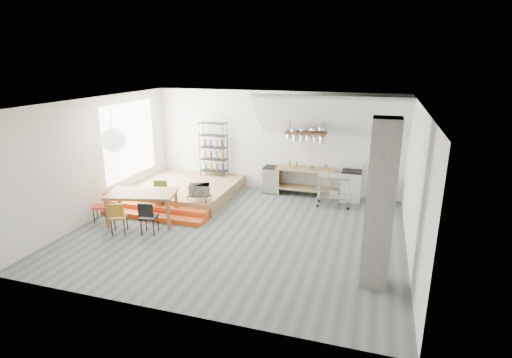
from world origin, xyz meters
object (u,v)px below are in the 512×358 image
(stove, at_px, (351,185))
(dining_table, at_px, (142,196))
(mini_fridge, at_px, (272,179))
(rolling_cart, at_px, (334,186))

(stove, bearing_deg, dining_table, -146.57)
(mini_fridge, bearing_deg, stove, -1.01)
(dining_table, height_order, mini_fridge, mini_fridge)
(rolling_cart, xyz_separation_m, mini_fridge, (-2.06, 0.71, -0.18))
(dining_table, relative_size, mini_fridge, 2.28)
(dining_table, bearing_deg, mini_fridge, 38.22)
(stove, xyz_separation_m, rolling_cart, (-0.44, -0.66, 0.12))
(stove, distance_m, dining_table, 6.10)
(dining_table, bearing_deg, stove, 18.87)
(stove, relative_size, mini_fridge, 1.39)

